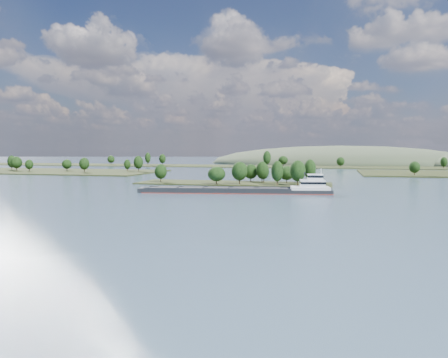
# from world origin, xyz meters

# --- Properties ---
(ground) EXTENTS (1800.00, 1800.00, 0.00)m
(ground) POSITION_xyz_m (0.00, 120.00, 0.00)
(ground) COLOR #3C5368
(ground) RESTS_ON ground
(tree_island) EXTENTS (100.00, 30.78, 13.52)m
(tree_island) POSITION_xyz_m (6.85, 178.65, 3.70)
(tree_island) COLOR black
(tree_island) RESTS_ON ground
(back_shoreline) EXTENTS (900.00, 60.00, 16.82)m
(back_shoreline) POSITION_xyz_m (8.54, 399.82, 0.70)
(back_shoreline) COLOR black
(back_shoreline) RESTS_ON ground
(hill_west) EXTENTS (320.00, 160.00, 44.00)m
(hill_west) POSITION_xyz_m (60.00, 500.00, 0.00)
(hill_west) COLOR #3A4630
(hill_west) RESTS_ON ground
(cargo_barge) EXTENTS (80.32, 21.69, 10.79)m
(cargo_barge) POSITION_xyz_m (16.13, 136.19, 1.36)
(cargo_barge) COLOR black
(cargo_barge) RESTS_ON ground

